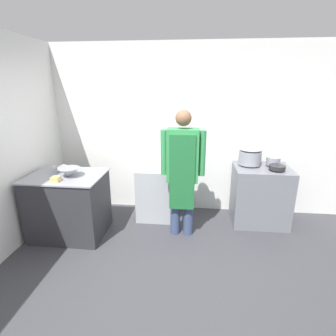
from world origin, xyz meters
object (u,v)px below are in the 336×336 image
at_px(stock_pot, 250,156).
at_px(sauce_pot, 273,161).
at_px(mixing_bowl, 69,172).
at_px(person_cook, 183,168).
at_px(plastic_tub, 56,179).
at_px(stove, 260,195).
at_px(saute_pan, 277,167).
at_px(fridge_unit, 156,192).

distance_m(stock_pot, sauce_pot, 0.35).
height_order(mixing_bowl, stock_pot, stock_pot).
relative_size(person_cook, sauce_pot, 8.72).
bearing_deg(mixing_bowl, plastic_tub, -113.43).
distance_m(stove, sauce_pot, 0.56).
bearing_deg(stock_pot, saute_pan, -32.67).
bearing_deg(stock_pot, plastic_tub, -158.91).
relative_size(stove, stock_pot, 2.71).
distance_m(mixing_bowl, plastic_tub, 0.22).
bearing_deg(stock_pot, mixing_bowl, -162.32).
relative_size(plastic_tub, stock_pot, 0.30).
relative_size(stove, sauce_pot, 4.48).
xyz_separation_m(fridge_unit, sauce_pot, (1.78, 0.07, 0.55)).
height_order(mixing_bowl, saute_pan, mixing_bowl).
bearing_deg(stove, saute_pan, -33.99).
bearing_deg(fridge_unit, mixing_bowl, -145.77).
xyz_separation_m(fridge_unit, mixing_bowl, (-1.06, -0.72, 0.54)).
relative_size(fridge_unit, sauce_pot, 4.11).
bearing_deg(sauce_pot, fridge_unit, -177.62).
height_order(person_cook, saute_pan, person_cook).
relative_size(stock_pot, saute_pan, 1.45).
relative_size(person_cook, saute_pan, 7.66).
distance_m(saute_pan, sauce_pot, 0.23).
bearing_deg(person_cook, mixing_bowl, -172.18).
bearing_deg(saute_pan, plastic_tub, -165.22).
bearing_deg(sauce_pot, mixing_bowl, -164.37).
bearing_deg(person_cook, sauce_pot, 23.72).
bearing_deg(person_cook, stock_pot, 30.66).
xyz_separation_m(mixing_bowl, plastic_tub, (-0.09, -0.20, -0.03)).
distance_m(person_cook, sauce_pot, 1.47).
bearing_deg(stove, fridge_unit, 178.64).
bearing_deg(mixing_bowl, fridge_unit, 34.23).
bearing_deg(mixing_bowl, person_cook, 7.82).
relative_size(plastic_tub, saute_pan, 0.43).
height_order(stove, mixing_bowl, mixing_bowl).
bearing_deg(mixing_bowl, stock_pot, 17.68).
xyz_separation_m(person_cook, mixing_bowl, (-1.50, -0.21, -0.05)).
relative_size(stove, fridge_unit, 1.09).
height_order(stock_pot, saute_pan, stock_pot).
height_order(stock_pot, sauce_pot, stock_pot).
bearing_deg(plastic_tub, stock_pot, 21.09).
relative_size(fridge_unit, saute_pan, 3.60).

